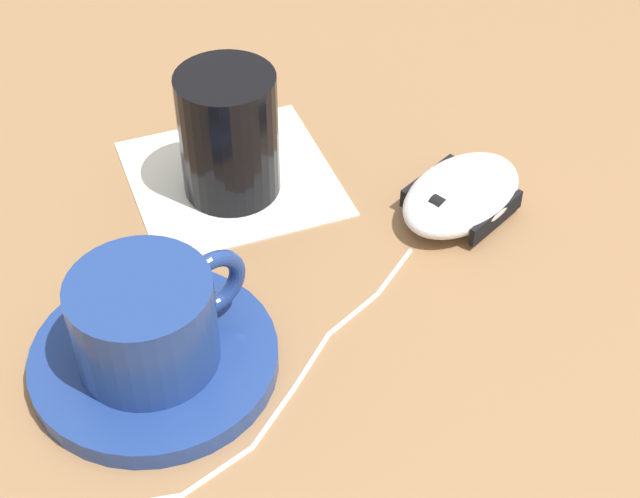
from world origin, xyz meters
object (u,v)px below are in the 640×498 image
coffee_cup (147,320)px  computer_mouse (461,195)px  saucer (155,359)px  drinking_glass (229,134)px

coffee_cup → computer_mouse: 0.25m
saucer → computer_mouse: bearing=94.2°
computer_mouse → drinking_glass: drinking_glass is taller
drinking_glass → coffee_cup: bearing=-43.3°
computer_mouse → saucer: bearing=-85.8°
saucer → drinking_glass: 0.18m
drinking_glass → computer_mouse: bearing=49.4°
coffee_cup → drinking_glass: bearing=136.7°
saucer → drinking_glass: bearing=136.5°
coffee_cup → saucer: bearing=151.1°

